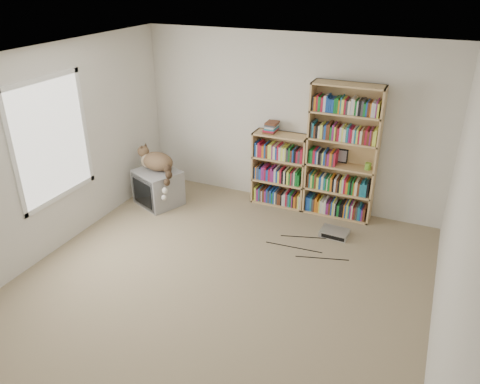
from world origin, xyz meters
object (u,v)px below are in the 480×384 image
at_px(bookcase_tall, 342,156).
at_px(bookcase_short, 280,172).
at_px(dvd_player, 334,233).
at_px(crt_tv, 159,187).
at_px(cat, 158,165).

bearing_deg(bookcase_tall, bookcase_short, -179.94).
distance_m(bookcase_tall, dvd_player, 1.07).
bearing_deg(bookcase_short, crt_tv, -155.69).
height_order(crt_tv, cat, cat).
relative_size(bookcase_tall, dvd_player, 5.25).
bearing_deg(dvd_player, crt_tv, -174.29).
xyz_separation_m(bookcase_tall, bookcase_short, (-0.89, -0.00, -0.40)).
bearing_deg(dvd_player, bookcase_tall, 103.76).
xyz_separation_m(cat, bookcase_short, (1.63, 0.76, -0.12)).
bearing_deg(bookcase_short, bookcase_tall, 0.06).
relative_size(crt_tv, bookcase_tall, 0.41).
relative_size(crt_tv, bookcase_short, 0.70).
relative_size(bookcase_tall, bookcase_short, 1.72).
bearing_deg(dvd_player, bookcase_short, 151.34).
bearing_deg(bookcase_tall, crt_tv, -163.60).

